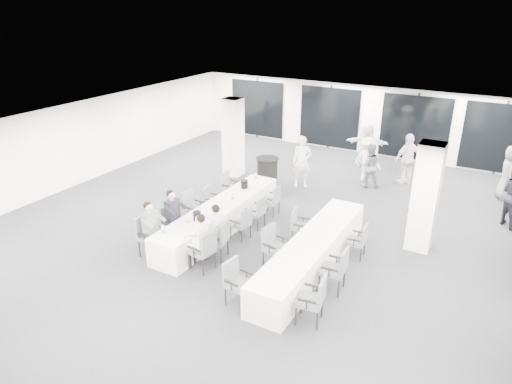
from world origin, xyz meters
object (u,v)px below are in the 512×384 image
standing_guest_d (408,156)px  standing_guest_f (367,142)px  chair_side_left_mid (273,244)px  standing_guest_c (368,157)px  chair_main_right_fourth (258,210)px  standing_guest_e (510,169)px  cocktail_table (267,173)px  standing_guest_a (302,158)px  chair_main_right_mid (243,222)px  banquet_table_side (312,253)px  ice_bucket_far (244,184)px  chair_main_right_far (273,199)px  standing_guest_b (370,163)px  chair_side_left_far (298,224)px  chair_main_left_far (229,185)px  chair_main_left_near (148,233)px  banquet_table_main (220,217)px  standing_guest_g (236,126)px  chair_main_right_second (219,238)px  chair_side_left_near (236,279)px  ice_bucket_near (197,216)px  chair_main_left_mid (192,206)px  chair_main_right_near (205,248)px  chair_main_left_second (171,221)px  chair_side_right_near (314,298)px  chair_side_right_mid (337,267)px  chair_side_right_far (359,239)px  chair_main_left_fourth (211,199)px

standing_guest_d → standing_guest_f: 2.07m
chair_side_left_mid → standing_guest_f: bearing=-168.5°
standing_guest_c → standing_guest_d: (1.26, 0.44, 0.11)m
chair_main_right_fourth → standing_guest_e: size_ratio=0.47×
cocktail_table → standing_guest_a: size_ratio=0.54×
chair_main_right_mid → standing_guest_c: size_ratio=0.50×
cocktail_table → chair_side_left_mid: 4.88m
banquet_table_side → ice_bucket_far: 3.62m
chair_main_right_far → standing_guest_b: size_ratio=0.53×
chair_side_left_far → standing_guest_d: bearing=154.7°
chair_main_left_far → chair_side_left_far: size_ratio=1.11×
chair_side_left_far → chair_main_left_near: bearing=-60.8°
banquet_table_main → standing_guest_f: (1.89, 7.16, 0.59)m
chair_main_right_far → standing_guest_g: (-4.75, 5.58, 0.34)m
chair_main_right_second → chair_side_left_near: size_ratio=1.03×
banquet_table_main → standing_guest_e: 9.28m
standing_guest_g → ice_bucket_near: size_ratio=7.38×
banquet_table_main → ice_bucket_near: ice_bucket_near is taller
chair_main_right_far → standing_guest_d: bearing=-31.7°
chair_main_left_mid → chair_side_left_mid: bearing=77.5°
chair_main_right_far → chair_main_right_near: bearing=-179.7°
chair_main_left_mid → chair_main_left_second: bearing=2.6°
standing_guest_b → standing_guest_c: standing_guest_c is taller
chair_main_left_mid → chair_side_right_near: (4.64, -2.24, -0.00)m
cocktail_table → chair_main_left_second: size_ratio=1.16×
chair_main_left_second → chair_main_left_mid: (-0.01, 0.93, 0.05)m
standing_guest_a → chair_side_right_mid: bearing=-89.0°
chair_side_left_far → standing_guest_e: standing_guest_e is taller
chair_main_left_mid → chair_side_left_mid: 3.06m
cocktail_table → standing_guest_g: size_ratio=0.63×
chair_main_right_near → chair_side_left_near: 1.47m
chair_main_left_near → standing_guest_b: standing_guest_b is taller
standing_guest_a → standing_guest_e: 6.55m
chair_side_left_near → standing_guest_e: bearing=160.0°
cocktail_table → chair_main_right_fourth: (1.13, -2.68, -0.02)m
ice_bucket_near → chair_main_left_second: bearing=-176.7°
chair_main_left_mid → chair_main_right_far: size_ratio=1.12×
banquet_table_main → chair_main_right_far: (0.83, 1.54, 0.14)m
chair_main_left_near → chair_main_right_mid: (1.67, 1.81, -0.08)m
standing_guest_c → ice_bucket_far: 4.93m
chair_main_left_second → ice_bucket_far: (0.78, 2.48, 0.34)m
standing_guest_a → standing_guest_b: size_ratio=1.15×
chair_main_right_far → chair_side_right_near: size_ratio=0.90×
chair_side_left_mid → chair_side_right_far: size_ratio=1.15×
standing_guest_d → chair_main_left_second: bearing=8.8°
cocktail_table → chair_main_right_near: cocktail_table is taller
chair_side_left_near → standing_guest_g: bearing=-140.9°
chair_main_left_mid → chair_main_left_fourth: chair_main_left_mid is taller
chair_main_right_mid → chair_side_left_far: bearing=-55.3°
chair_side_left_mid → standing_guest_b: (0.48, 6.08, 0.28)m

